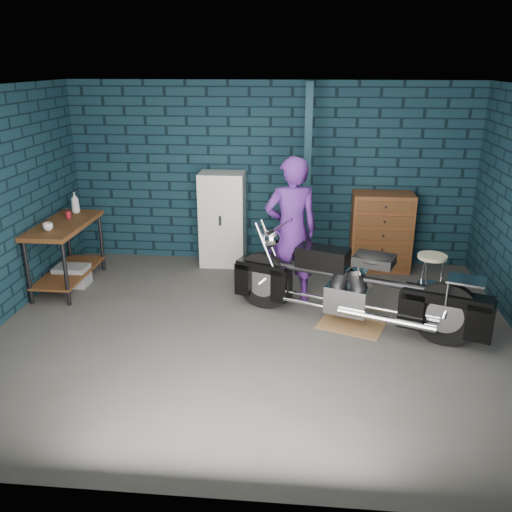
% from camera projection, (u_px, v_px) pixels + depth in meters
% --- Properties ---
extents(ground, '(6.00, 6.00, 0.00)m').
position_uv_depth(ground, '(254.00, 334.00, 6.21)').
color(ground, '#494744').
rests_on(ground, ground).
extents(room_walls, '(6.02, 5.01, 2.71)m').
position_uv_depth(room_walls, '(258.00, 160.00, 6.08)').
color(room_walls, '#0F2835').
rests_on(room_walls, ground).
extents(support_post, '(0.10, 0.10, 2.70)m').
position_uv_depth(support_post, '(307.00, 183.00, 7.53)').
color(support_post, '#112C38').
rests_on(support_post, ground).
extents(workbench, '(0.60, 1.40, 0.91)m').
position_uv_depth(workbench, '(67.00, 255.00, 7.39)').
color(workbench, brown).
rests_on(workbench, ground).
extents(drip_mat, '(0.89, 0.78, 0.01)m').
position_uv_depth(drip_mat, '(352.00, 324.00, 6.42)').
color(drip_mat, olive).
rests_on(drip_mat, ground).
extents(motorcycle, '(2.66, 1.56, 1.14)m').
position_uv_depth(motorcycle, '(355.00, 280.00, 6.23)').
color(motorcycle, black).
rests_on(motorcycle, ground).
extents(person, '(0.78, 0.62, 1.88)m').
position_uv_depth(person, '(291.00, 231.00, 6.80)').
color(person, '#491F75').
rests_on(person, ground).
extents(storage_bin, '(0.45, 0.32, 0.28)m').
position_uv_depth(storage_bin, '(72.00, 276.00, 7.52)').
color(storage_bin, gray).
rests_on(storage_bin, ground).
extents(locker, '(0.66, 0.47, 1.42)m').
position_uv_depth(locker, '(223.00, 219.00, 8.12)').
color(locker, silver).
rests_on(locker, ground).
extents(tool_chest, '(0.87, 0.48, 1.16)m').
position_uv_depth(tool_chest, '(381.00, 232.00, 7.96)').
color(tool_chest, brown).
rests_on(tool_chest, ground).
extents(shop_stool, '(0.37, 0.37, 0.66)m').
position_uv_depth(shop_stool, '(430.00, 280.00, 6.88)').
color(shop_stool, beige).
rests_on(shop_stool, ground).
extents(cup_a, '(0.16, 0.16, 0.10)m').
position_uv_depth(cup_a, '(48.00, 227.00, 6.89)').
color(cup_a, beige).
rests_on(cup_a, workbench).
extents(mug_red, '(0.08, 0.08, 0.10)m').
position_uv_depth(mug_red, '(68.00, 215.00, 7.43)').
color(mug_red, maroon).
rests_on(mug_red, workbench).
extents(bottle, '(0.14, 0.14, 0.30)m').
position_uv_depth(bottle, '(75.00, 202.00, 7.68)').
color(bottle, gray).
rests_on(bottle, workbench).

